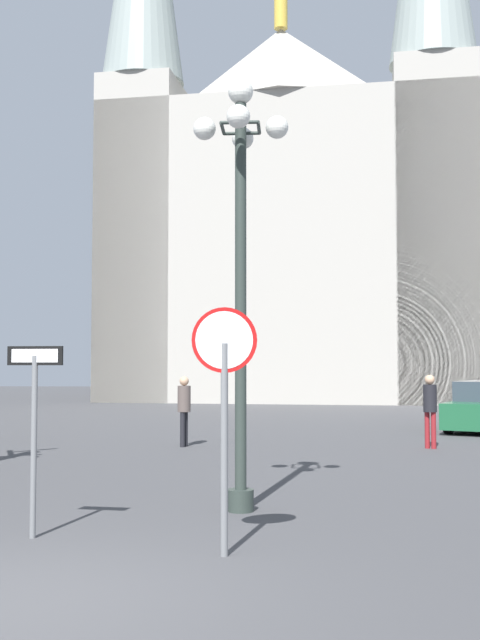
{
  "coord_description": "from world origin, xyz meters",
  "views": [
    {
      "loc": [
        2.38,
        -6.56,
        2.04
      ],
      "look_at": [
        0.81,
        18.99,
        3.46
      ],
      "focal_mm": 43.43,
      "sensor_mm": 36.0,
      "label": 1
    }
  ],
  "objects_px": {
    "street_lamp": "(241,232)",
    "pedestrian_standing": "(430,404)",
    "stop_sign": "(224,383)",
    "pedestrian_walking": "(184,404)",
    "cathedral": "(290,214)",
    "one_way_arrow_sign": "(34,415)"
  },
  "relations": [
    {
      "from": "street_lamp",
      "to": "pedestrian_standing",
      "type": "bearing_deg",
      "value": 63.34
    },
    {
      "from": "stop_sign",
      "to": "pedestrian_walking",
      "type": "relative_size",
      "value": 1.54
    },
    {
      "from": "pedestrian_standing",
      "to": "pedestrian_walking",
      "type": "bearing_deg",
      "value": 179.48
    },
    {
      "from": "cathedral",
      "to": "pedestrian_walking",
      "type": "relative_size",
      "value": 20.57
    },
    {
      "from": "cathedral",
      "to": "street_lamp",
      "type": "distance_m",
      "value": 33.42
    },
    {
      "from": "stop_sign",
      "to": "pedestrian_walking",
      "type": "bearing_deg",
      "value": 99.92
    },
    {
      "from": "pedestrian_walking",
      "to": "pedestrian_standing",
      "type": "bearing_deg",
      "value": -0.52
    },
    {
      "from": "cathedral",
      "to": "stop_sign",
      "type": "relative_size",
      "value": 13.36
    },
    {
      "from": "one_way_arrow_sign",
      "to": "pedestrian_standing",
      "type": "distance_m",
      "value": 11.73
    },
    {
      "from": "cathedral",
      "to": "pedestrian_standing",
      "type": "height_order",
      "value": "cathedral"
    },
    {
      "from": "pedestrian_walking",
      "to": "stop_sign",
      "type": "bearing_deg",
      "value": -80.08
    },
    {
      "from": "one_way_arrow_sign",
      "to": "pedestrian_walking",
      "type": "relative_size",
      "value": 1.31
    },
    {
      "from": "one_way_arrow_sign",
      "to": "pedestrian_walking",
      "type": "xyz_separation_m",
      "value": [
        0.45,
        9.89,
        -0.39
      ]
    },
    {
      "from": "stop_sign",
      "to": "street_lamp",
      "type": "distance_m",
      "value": 3.21
    },
    {
      "from": "pedestrian_walking",
      "to": "pedestrian_standing",
      "type": "distance_m",
      "value": 5.93
    },
    {
      "from": "stop_sign",
      "to": "cathedral",
      "type": "bearing_deg",
      "value": 88.59
    },
    {
      "from": "stop_sign",
      "to": "one_way_arrow_sign",
      "type": "distance_m",
      "value": 2.44
    },
    {
      "from": "pedestrian_walking",
      "to": "street_lamp",
      "type": "bearing_deg",
      "value": -76.98
    },
    {
      "from": "stop_sign",
      "to": "pedestrian_standing",
      "type": "height_order",
      "value": "stop_sign"
    },
    {
      "from": "street_lamp",
      "to": "pedestrian_standing",
      "type": "height_order",
      "value": "street_lamp"
    },
    {
      "from": "cathedral",
      "to": "pedestrian_walking",
      "type": "xyz_separation_m",
      "value": [
        -2.72,
        -24.63,
        -9.44
      ]
    },
    {
      "from": "street_lamp",
      "to": "pedestrian_standing",
      "type": "xyz_separation_m",
      "value": [
        4.05,
        8.07,
        -2.8
      ]
    }
  ]
}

